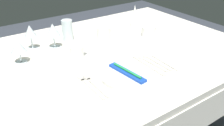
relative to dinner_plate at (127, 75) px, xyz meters
The scene contains 20 objects.
dining_table 0.29m from the dinner_plate, 97.19° to the left, with size 1.80×1.11×0.74m.
dinner_plate is the anchor object (origin of this frame).
toothbrush_package 0.02m from the dinner_plate, behind, with size 0.06×0.21×0.02m.
fork_outer 0.16m from the dinner_plate, behind, with size 0.02×0.20×0.00m.
fork_inner 0.18m from the dinner_plate, behind, with size 0.02×0.21×0.00m.
dinner_knife 0.15m from the dinner_plate, ahead, with size 0.02×0.23×0.00m.
spoon_soup 0.19m from the dinner_plate, 15.71° to the left, with size 0.03×0.20×0.01m.
spoon_dessert 0.21m from the dinner_plate, 13.29° to the left, with size 0.03×0.21×0.01m.
spoon_tea 0.24m from the dinner_plate, ahead, with size 0.03×0.22×0.01m.
saucer_left 0.49m from the dinner_plate, 37.02° to the left, with size 0.14×0.14×0.01m, color white.
coffee_cup_left 0.50m from the dinner_plate, 36.91° to the left, with size 0.10×0.08×0.06m.
saucer_right 0.45m from the dinner_plate, 70.73° to the left, with size 0.14×0.14×0.01m, color white.
coffee_cup_right 0.45m from the dinner_plate, 70.52° to the left, with size 0.11×0.09×0.07m.
saucer_far 0.31m from the dinner_plate, 109.62° to the left, with size 0.14×0.14×0.01m, color white.
coffee_cup_far 0.31m from the dinner_plate, 109.31° to the left, with size 0.10×0.07×0.06m.
wine_glass_centre 0.51m from the dinner_plate, 106.80° to the left, with size 0.08×0.08×0.15m.
wine_glass_left 0.60m from the dinner_plate, 115.40° to the left, with size 0.07×0.07×0.14m.
wine_glass_right 0.55m from the dinner_plate, 131.00° to the left, with size 0.08×0.08×0.12m.
drink_tumbler 0.55m from the dinner_plate, 93.17° to the left, with size 0.06×0.06×0.13m.
napkin_folded 0.69m from the dinner_plate, 48.15° to the left, with size 0.06×0.06×0.15m, color white.
Camera 1 is at (-0.55, -1.00, 1.32)m, focal length 38.70 mm.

